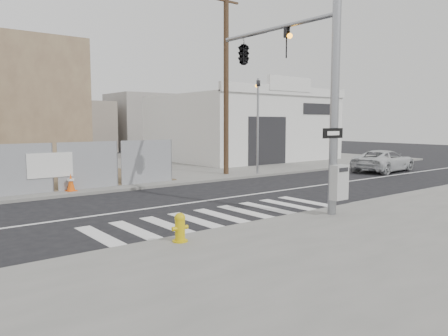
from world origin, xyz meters
TOP-DOWN VIEW (x-y plane):
  - ground at (0.00, 0.00)m, footprint 100.00×100.00m
  - sidewalk_far at (0.00, 14.00)m, footprint 50.00×20.00m
  - signal_pole at (2.49, -2.05)m, footprint 0.96×5.87m
  - far_signal_pole at (8.00, 4.60)m, footprint 0.16×0.20m
  - concrete_wall_right at (-0.50, 14.08)m, footprint 5.50×1.30m
  - auto_shop at (14.00, 12.97)m, footprint 12.00×10.20m
  - utility_pole_right at (6.50, 5.50)m, footprint 1.60×0.28m
  - fire_hydrant at (-2.86, -4.55)m, footprint 0.44×0.43m
  - suv at (15.34, 1.41)m, footprint 4.86×2.60m
  - traffic_cone_d at (-2.27, 4.74)m, footprint 0.44×0.44m

SIDE VIEW (x-z plane):
  - ground at x=0.00m, z-range 0.00..0.00m
  - sidewalk_far at x=0.00m, z-range 0.00..0.12m
  - fire_hydrant at x=-2.86m, z-range 0.12..0.81m
  - traffic_cone_d at x=-2.27m, z-range 0.11..0.84m
  - suv at x=15.34m, z-range 0.00..1.30m
  - auto_shop at x=14.00m, z-range -0.44..5.51m
  - concrete_wall_right at x=-0.50m, z-range -0.62..7.38m
  - far_signal_pole at x=8.00m, z-range 0.68..6.28m
  - signal_pole at x=2.49m, z-range 1.28..8.28m
  - utility_pole_right at x=6.50m, z-range 0.20..10.20m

